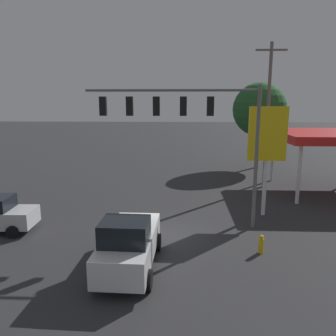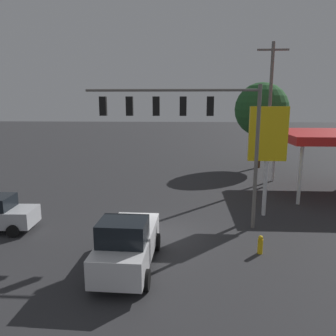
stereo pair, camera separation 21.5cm
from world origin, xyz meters
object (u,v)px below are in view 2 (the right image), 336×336
object	(u,v)px
street_tree	(261,110)
fire_hydrant	(260,245)
pickup_parked	(127,244)
utility_pole	(269,113)
price_sign	(268,139)
traffic_signal_assembly	(186,118)

from	to	relation	value
street_tree	fire_hydrant	distance (m)	21.66
pickup_parked	utility_pole	bearing A→B (deg)	149.33
fire_hydrant	utility_pole	bearing A→B (deg)	-104.18
utility_pole	pickup_parked	distance (m)	17.33
price_sign	pickup_parked	world-z (taller)	price_sign
traffic_signal_assembly	utility_pole	xyz separation A→B (m)	(-6.59, -9.09, -0.05)
traffic_signal_assembly	pickup_parked	bearing A→B (deg)	64.23
traffic_signal_assembly	price_sign	xyz separation A→B (m)	(-4.86, -2.10, -1.31)
utility_pole	fire_hydrant	world-z (taller)	utility_pole
pickup_parked	street_tree	distance (m)	24.87
utility_pole	street_tree	world-z (taller)	utility_pole
fire_hydrant	pickup_parked	bearing A→B (deg)	16.12
utility_pole	pickup_parked	world-z (taller)	utility_pole
utility_pole	street_tree	bearing A→B (deg)	-98.39
pickup_parked	fire_hydrant	xyz separation A→B (m)	(-5.85, -1.69, -0.67)
traffic_signal_assembly	street_tree	distance (m)	18.91
traffic_signal_assembly	pickup_parked	size ratio (longest dim) A/B	1.74
traffic_signal_assembly	street_tree	world-z (taller)	street_tree
utility_pole	fire_hydrant	size ratio (longest dim) A/B	12.93
pickup_parked	fire_hydrant	size ratio (longest dim) A/B	5.98
utility_pole	fire_hydrant	xyz separation A→B (m)	(3.11, 12.32, -5.55)
fire_hydrant	price_sign	bearing A→B (deg)	-104.54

